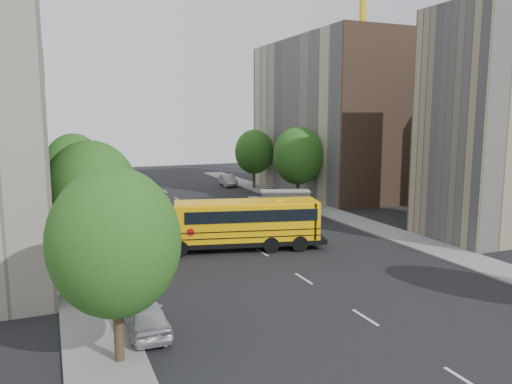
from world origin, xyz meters
TOP-DOWN VIEW (x-y plane):
  - ground at (0.00, 0.00)m, footprint 120.00×120.00m
  - sidewalk_left at (-11.50, 5.00)m, footprint 3.00×80.00m
  - sidewalk_right at (11.50, 5.00)m, footprint 3.00×80.00m
  - lane_markings at (0.00, 10.00)m, footprint 0.15×64.00m
  - building_right_near at (18.00, -4.50)m, footprint 10.00×7.00m
  - building_right_far at (18.00, 20.00)m, footprint 10.00×22.00m
  - building_right_sidewall at (18.00, 9.00)m, footprint 10.10×0.30m
  - tower_crane at (30.25, 28.00)m, footprint 28.50×1.20m
  - street_tree_0 at (-11.00, -14.00)m, footprint 4.80×4.80m
  - street_tree_1 at (-11.00, -4.00)m, footprint 5.12×5.12m
  - street_tree_2 at (-11.00, 14.00)m, footprint 4.99×4.99m
  - street_tree_4 at (11.00, 14.00)m, footprint 5.25×5.25m
  - street_tree_5 at (11.00, 26.00)m, footprint 4.86×4.86m
  - school_bus at (-1.40, -0.53)m, footprint 12.57×5.62m
  - safari_truck at (6.43, 8.65)m, footprint 5.95×3.82m
  - parked_car_0 at (-9.60, -11.72)m, footprint 1.74×4.22m
  - parked_car_1 at (-9.60, 7.38)m, footprint 1.50×3.94m
  - parked_car_2 at (-8.80, 20.24)m, footprint 2.80×5.38m
  - parked_car_4 at (8.80, 15.26)m, footprint 1.92×4.73m
  - parked_car_5 at (8.80, 29.72)m, footprint 1.97×4.66m

SIDE VIEW (x-z plane):
  - ground at x=0.00m, z-range 0.00..0.00m
  - lane_markings at x=0.00m, z-range 0.00..0.01m
  - sidewalk_left at x=-11.50m, z-range 0.00..0.12m
  - sidewalk_right at x=11.50m, z-range 0.00..0.12m
  - parked_car_1 at x=-9.60m, z-range 0.00..1.28m
  - parked_car_0 at x=-9.60m, z-range 0.00..1.43m
  - parked_car_2 at x=-8.80m, z-range 0.00..1.45m
  - parked_car_5 at x=8.80m, z-range 0.00..1.50m
  - parked_car_4 at x=8.80m, z-range 0.00..1.61m
  - safari_truck at x=6.43m, z-range 0.07..2.48m
  - school_bus at x=-1.40m, z-range 0.20..3.67m
  - street_tree_0 at x=-11.00m, z-range 0.94..8.35m
  - street_tree_5 at x=11.00m, z-range 0.95..8.46m
  - street_tree_2 at x=-11.00m, z-range 0.97..8.68m
  - street_tree_1 at x=-11.00m, z-range 1.00..8.90m
  - street_tree_4 at x=11.00m, z-range 1.02..9.13m
  - building_right_near at x=18.00m, z-range 0.00..17.00m
  - building_right_far at x=18.00m, z-range 0.00..18.00m
  - building_right_sidewall at x=18.00m, z-range 0.00..18.00m
  - tower_crane at x=30.25m, z-range 6.60..42.35m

